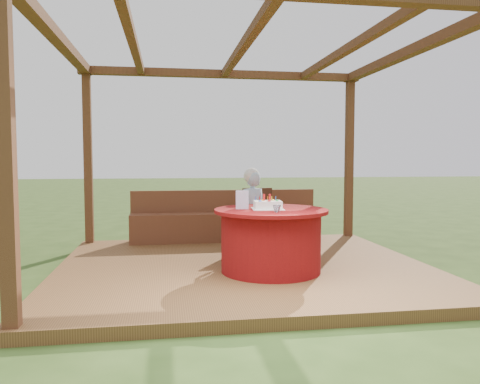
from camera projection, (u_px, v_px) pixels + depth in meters
name	position (u px, v px, depth m)	size (l,w,h in m)	color
ground	(243.00, 273.00, 5.82)	(60.00, 60.00, 0.00)	#2B4617
deck	(243.00, 269.00, 5.82)	(4.50, 4.00, 0.12)	brown
pergola	(243.00, 78.00, 5.65)	(4.50, 4.00, 2.72)	brown
bench	(226.00, 224.00, 7.49)	(3.00, 0.42, 0.80)	brown
table	(271.00, 240.00, 5.41)	(1.31, 1.31, 0.73)	maroon
chair	(260.00, 216.00, 6.67)	(0.47, 0.47, 0.89)	#3E2013
elderly_woman	(251.00, 211.00, 6.26)	(0.47, 0.37, 1.19)	#94BDDB
birthday_cake	(268.00, 205.00, 5.38)	(0.38, 0.38, 0.17)	white
gift_bag	(242.00, 200.00, 5.40)	(0.15, 0.09, 0.21)	#EE9ACA
drinking_glass	(277.00, 209.00, 5.06)	(0.09, 0.09, 0.08)	white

